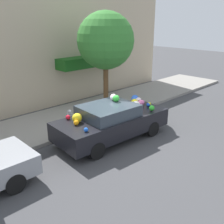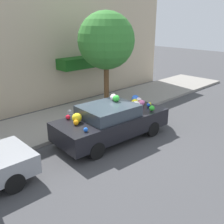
% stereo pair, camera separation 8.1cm
% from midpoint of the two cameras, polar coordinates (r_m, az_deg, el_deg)
% --- Properties ---
extents(ground_plane, '(60.00, 60.00, 0.00)m').
position_cam_midpoint_polar(ground_plane, '(10.24, -0.81, -5.57)').
color(ground_plane, '#424244').
extents(sidewalk_curb, '(24.00, 3.20, 0.14)m').
position_cam_midpoint_polar(sidewalk_curb, '(12.15, -9.68, -1.30)').
color(sidewalk_curb, gray).
rests_on(sidewalk_curb, ground).
extents(building_facade, '(18.00, 1.20, 6.03)m').
position_cam_midpoint_polar(building_facade, '(13.40, -15.45, 13.04)').
color(building_facade, '#C6B293').
rests_on(building_facade, ground).
extents(street_tree, '(2.61, 2.61, 4.59)m').
position_cam_midpoint_polar(street_tree, '(12.28, -1.61, 15.23)').
color(street_tree, brown).
rests_on(street_tree, sidewalk_curb).
extents(fire_hydrant, '(0.20, 0.20, 0.70)m').
position_cam_midpoint_polar(fire_hydrant, '(11.01, -9.41, -1.23)').
color(fire_hydrant, '#B2B2B7').
rests_on(fire_hydrant, sidewalk_curb).
extents(art_car, '(4.53, 2.11, 1.65)m').
position_cam_midpoint_polar(art_car, '(9.84, -0.29, -1.93)').
color(art_car, black).
rests_on(art_car, ground).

